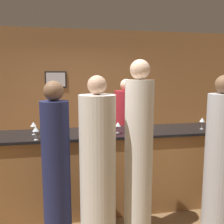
# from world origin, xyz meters

# --- Properties ---
(ground_plane) EXTENTS (14.00, 14.00, 0.00)m
(ground_plane) POSITION_xyz_m (0.00, 0.00, 0.00)
(ground_plane) COLOR brown
(back_wall) EXTENTS (8.00, 0.08, 2.80)m
(back_wall) POSITION_xyz_m (-0.00, 2.19, 1.40)
(back_wall) COLOR olive
(back_wall) RESTS_ON ground_plane
(bar_counter) EXTENTS (3.65, 0.69, 1.09)m
(bar_counter) POSITION_xyz_m (0.00, 0.00, 0.55)
(bar_counter) COLOR #996638
(bar_counter) RESTS_ON ground_plane
(bartender) EXTENTS (0.40, 0.40, 1.78)m
(bartender) POSITION_xyz_m (0.64, 0.84, 0.82)
(bartender) COLOR maroon
(bartender) RESTS_ON ground_plane
(guest_0) EXTENTS (0.34, 0.34, 1.85)m
(guest_0) POSITION_xyz_m (1.35, -0.79, 0.86)
(guest_0) COLOR #B2B2B7
(guest_0) RESTS_ON ground_plane
(guest_1) EXTENTS (0.29, 0.29, 1.79)m
(guest_1) POSITION_xyz_m (-0.49, -0.70, 0.85)
(guest_1) COLOR #1E234C
(guest_1) RESTS_ON ground_plane
(guest_2) EXTENTS (0.37, 0.37, 1.84)m
(guest_2) POSITION_xyz_m (-0.07, -0.82, 0.85)
(guest_2) COLOR silver
(guest_2) RESTS_ON ground_plane
(guest_3) EXTENTS (0.30, 0.30, 2.00)m
(guest_3) POSITION_xyz_m (0.38, -0.77, 0.95)
(guest_3) COLOR silver
(guest_3) RESTS_ON ground_plane
(wine_bottle_0) EXTENTS (0.07, 0.07, 0.31)m
(wine_bottle_0) POSITION_xyz_m (0.20, -0.21, 1.21)
(wine_bottle_0) COLOR #19381E
(wine_bottle_0) RESTS_ON bar_counter
(wine_bottle_1) EXTENTS (0.08, 0.08, 0.27)m
(wine_bottle_1) POSITION_xyz_m (0.45, -0.12, 1.19)
(wine_bottle_1) COLOR black
(wine_bottle_1) RESTS_ON bar_counter
(wine_bottle_2) EXTENTS (0.07, 0.07, 0.28)m
(wine_bottle_2) POSITION_xyz_m (0.09, -0.09, 1.20)
(wine_bottle_2) COLOR #19381E
(wine_bottle_2) RESTS_ON bar_counter
(wine_glass_0) EXTENTS (0.07, 0.07, 0.15)m
(wine_glass_0) POSITION_xyz_m (-0.56, -0.30, 1.20)
(wine_glass_0) COLOR silver
(wine_glass_0) RESTS_ON bar_counter
(wine_glass_2) EXTENTS (0.08, 0.08, 0.17)m
(wine_glass_2) POSITION_xyz_m (-0.78, 0.00, 1.22)
(wine_glass_2) COLOR silver
(wine_glass_2) RESTS_ON bar_counter
(wine_glass_3) EXTENTS (0.08, 0.08, 0.16)m
(wine_glass_3) POSITION_xyz_m (-0.73, -0.28, 1.21)
(wine_glass_3) COLOR silver
(wine_glass_3) RESTS_ON bar_counter
(wine_glass_4) EXTENTS (0.08, 0.08, 0.15)m
(wine_glass_4) POSITION_xyz_m (0.29, -0.12, 1.20)
(wine_glass_4) COLOR silver
(wine_glass_4) RESTS_ON bar_counter
(wine_glass_5) EXTENTS (0.07, 0.07, 0.16)m
(wine_glass_5) POSITION_xyz_m (1.51, -0.11, 1.22)
(wine_glass_5) COLOR silver
(wine_glass_5) RESTS_ON bar_counter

